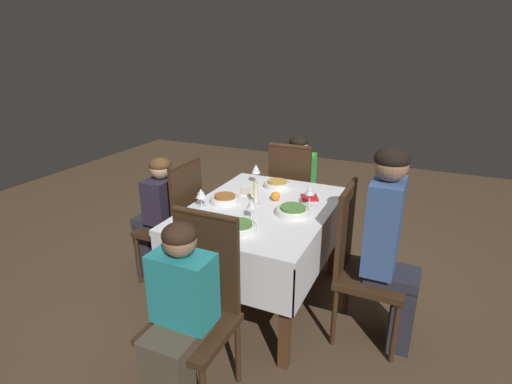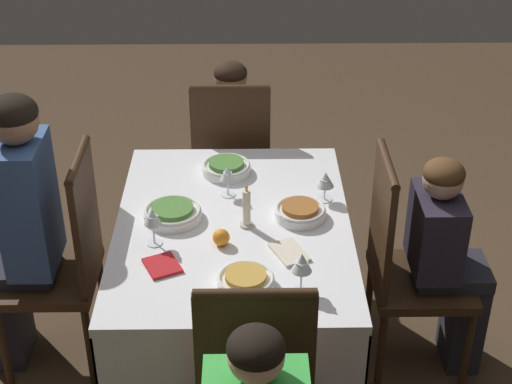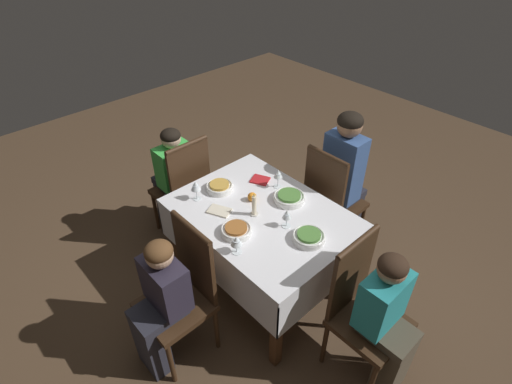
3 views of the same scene
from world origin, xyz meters
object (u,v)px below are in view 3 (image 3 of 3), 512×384
at_px(chair_west, 362,305).
at_px(bowl_west, 309,237).
at_px(person_adult_denim, 345,173).
at_px(wine_glass_east, 196,186).
at_px(person_child_green, 173,175).
at_px(napkin_spare_side, 219,211).
at_px(bowl_south, 289,197).
at_px(chair_south, 331,198).
at_px(candle_centerpiece, 254,207).
at_px(wine_glass_north, 236,241).
at_px(dining_table, 262,224).
at_px(person_child_dark, 159,303).
at_px(orange_fruit, 252,197).
at_px(wine_glass_west, 287,215).
at_px(chair_north, 183,289).
at_px(chair_east, 184,187).
at_px(person_child_teal, 388,320).
at_px(napkin_red_folded, 260,180).
at_px(bowl_east, 220,187).
at_px(bowl_north, 236,230).
at_px(wine_glass_south, 278,174).

xyz_separation_m(chair_west, bowl_west, (0.46, -0.01, 0.24)).
xyz_separation_m(chair_west, person_adult_denim, (0.79, -0.84, 0.18)).
bearing_deg(wine_glass_east, person_child_green, -14.97).
bearing_deg(napkin_spare_side, bowl_south, -118.58).
bearing_deg(person_adult_denim, wine_glass_east, 65.37).
height_order(chair_south, napkin_spare_side, chair_south).
bearing_deg(person_adult_denim, napkin_spare_side, 75.16).
distance_m(chair_south, candle_centerpiece, 0.81).
bearing_deg(wine_glass_north, wine_glass_east, -12.64).
relative_size(dining_table, wine_glass_east, 7.95).
height_order(person_child_dark, orange_fruit, person_child_dark).
height_order(person_child_dark, candle_centerpiece, person_child_dark).
height_order(dining_table, wine_glass_west, wine_glass_west).
bearing_deg(chair_north, chair_east, 144.98).
bearing_deg(person_adult_denim, bowl_south, 86.39).
bearing_deg(person_child_green, candle_centerpiece, 91.30).
xyz_separation_m(chair_west, person_child_teal, (-0.17, -0.00, 0.03)).
xyz_separation_m(person_child_dark, candle_centerpiece, (0.05, -0.82, 0.26)).
bearing_deg(wine_glass_north, bowl_west, -119.56).
height_order(bowl_south, wine_glass_west, wine_glass_west).
xyz_separation_m(wine_glass_east, napkin_red_folded, (-0.14, -0.49, -0.11)).
xyz_separation_m(dining_table, orange_fruit, (0.14, -0.04, 0.14)).
height_order(chair_west, chair_east, same).
distance_m(chair_south, napkin_spare_side, 0.98).
bearing_deg(person_child_teal, candle_centerpiece, 94.02).
distance_m(bowl_east, wine_glass_north, 0.66).
bearing_deg(person_adult_denim, chair_east, 44.91).
height_order(bowl_west, orange_fruit, orange_fruit).
bearing_deg(bowl_north, person_child_green, -9.97).
bearing_deg(chair_west, bowl_north, 109.14).
relative_size(bowl_west, wine_glass_north, 1.63).
xyz_separation_m(chair_east, wine_glass_west, (-1.08, -0.10, 0.31)).
bearing_deg(person_adult_denim, bowl_north, 88.14).
xyz_separation_m(chair_east, chair_north, (-0.89, 0.62, 0.00)).
height_order(chair_east, person_adult_denim, person_adult_denim).
distance_m(wine_glass_south, bowl_west, 0.60).
xyz_separation_m(chair_south, wine_glass_west, (-0.14, 0.68, 0.31)).
xyz_separation_m(person_child_dark, orange_fruit, (0.17, -0.92, 0.22)).
bearing_deg(person_adult_denim, wine_glass_south, 69.54).
relative_size(bowl_east, orange_fruit, 3.10).
bearing_deg(bowl_north, bowl_east, -26.03).
bearing_deg(bowl_west, napkin_red_folded, -17.71).
bearing_deg(dining_table, person_child_dark, 91.81).
bearing_deg(wine_glass_west, person_child_teal, 179.78).
distance_m(wine_glass_west, wine_glass_east, 0.69).
distance_m(person_child_green, wine_glass_west, 1.28).
distance_m(wine_glass_east, napkin_spare_side, 0.25).
bearing_deg(napkin_red_folded, candle_centerpiece, 131.03).
relative_size(candle_centerpiece, napkin_spare_side, 0.99).
xyz_separation_m(person_child_teal, person_child_dark, (1.01, 0.89, -0.01)).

